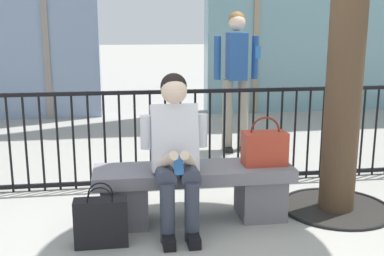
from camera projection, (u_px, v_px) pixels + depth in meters
ground_plane at (194, 219)px, 3.94m from camera, size 60.00×60.00×0.00m
stone_bench at (194, 188)px, 3.88m from camera, size 1.60×0.44×0.45m
seated_person_with_phone at (176, 148)px, 3.65m from camera, size 0.52×0.66×1.21m
handbag_on_bench at (265, 148)px, 3.88m from camera, size 0.35×0.19×0.40m
shopping_bag at (101, 222)px, 3.45m from camera, size 0.38×0.14×0.46m
bystander_at_railing at (236, 71)px, 5.85m from camera, size 0.55×0.40×1.71m
plaza_railing at (180, 137)px, 4.70m from camera, size 7.06×0.04×0.95m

